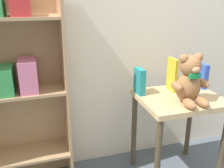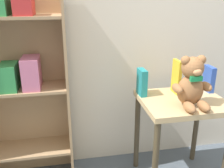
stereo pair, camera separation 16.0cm
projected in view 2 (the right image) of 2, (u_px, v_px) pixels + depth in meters
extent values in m
cube|color=silver|center=(157.00, 5.00, 1.84)|extent=(4.80, 0.06, 2.50)
cube|color=tan|center=(67.00, 86.00, 1.72)|extent=(0.02, 0.28, 1.46)
cube|color=tan|center=(25.00, 82.00, 1.79)|extent=(0.61, 0.02, 1.46)
cube|color=tan|center=(30.00, 148.00, 1.83)|extent=(0.58, 0.26, 0.02)
cube|color=tan|center=(23.00, 89.00, 1.67)|extent=(0.58, 0.26, 0.02)
cube|color=tan|center=(13.00, 17.00, 1.51)|extent=(0.58, 0.26, 0.02)
cube|color=red|center=(24.00, 3.00, 1.49)|extent=(0.11, 0.19, 0.14)
cube|color=#33934C|center=(9.00, 77.00, 1.61)|extent=(0.11, 0.19, 0.17)
cube|color=#D17093|center=(32.00, 73.00, 1.63)|extent=(0.11, 0.19, 0.21)
cube|color=tan|center=(182.00, 102.00, 1.69)|extent=(0.56, 0.47, 0.04)
cylinder|color=#453A29|center=(155.00, 165.00, 1.57)|extent=(0.04, 0.04, 0.62)
cylinder|color=#453A29|center=(137.00, 132.00, 1.94)|extent=(0.04, 0.04, 0.62)
cylinder|color=#453A29|center=(196.00, 126.00, 2.03)|extent=(0.04, 0.04, 0.62)
ellipsoid|color=#99663D|center=(190.00, 90.00, 1.57)|extent=(0.17, 0.13, 0.20)
sphere|color=#99663D|center=(193.00, 68.00, 1.52)|extent=(0.14, 0.14, 0.14)
sphere|color=#99663D|center=(186.00, 60.00, 1.49)|extent=(0.06, 0.06, 0.06)
sphere|color=#99663D|center=(201.00, 60.00, 1.51)|extent=(0.06, 0.06, 0.06)
ellipsoid|color=tan|center=(197.00, 72.00, 1.47)|extent=(0.06, 0.04, 0.04)
ellipsoid|color=#99663D|center=(177.00, 88.00, 1.53)|extent=(0.06, 0.11, 0.06)
ellipsoid|color=#99663D|center=(206.00, 86.00, 1.56)|extent=(0.06, 0.11, 0.06)
ellipsoid|color=#99663D|center=(189.00, 107.00, 1.49)|extent=(0.06, 0.12, 0.06)
ellipsoid|color=#99663D|center=(204.00, 106.00, 1.51)|extent=(0.06, 0.12, 0.06)
cube|color=#198E4C|center=(196.00, 79.00, 1.48)|extent=(0.08, 0.02, 0.03)
cube|color=teal|center=(142.00, 82.00, 1.73)|extent=(0.05, 0.11, 0.18)
cube|color=gold|center=(176.00, 77.00, 1.76)|extent=(0.02, 0.11, 0.24)
cube|color=#2D51B7|center=(209.00, 79.00, 1.80)|extent=(0.04, 0.11, 0.18)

